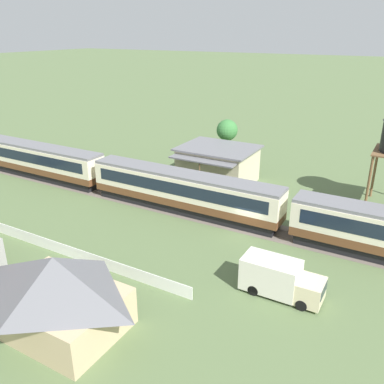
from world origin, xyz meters
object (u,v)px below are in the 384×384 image
Objects in this scene: passenger_train at (185,190)px; parked_car_blue at (266,271)px; delivery_truck_cream at (279,278)px; cottage_grey_roof at (57,292)px; station_building at (218,164)px; yard_tree_0 at (227,130)px.

parked_car_blue is (11.67, -7.65, -1.73)m from passenger_train.
cottage_grey_roof is at bearing -136.78° from delivery_truck_cream.
station_building is at bearing 96.10° from passenger_train.
parked_car_blue is at bearing 51.41° from cottage_grey_roof.
delivery_truck_cream is (13.19, -9.18, -1.04)m from passenger_train.
station_building is 23.67m from delivery_truck_cream.
yard_tree_0 is (-2.92, 16.27, 2.68)m from passenger_train.
station_building is 29.38m from cottage_grey_roof.
passenger_train is at bearing -79.81° from yard_tree_0.
passenger_train is 16.74m from yard_tree_0.
delivery_truck_cream is at bearing -34.82° from passenger_train.
parked_car_blue is 2.27m from delivery_truck_cream.
station_building is 1.40× the size of yard_tree_0.
delivery_truck_cream is (1.53, -1.53, 0.70)m from parked_car_blue.
passenger_train is 14.06m from parked_car_blue.
cottage_grey_roof is 2.03× the size of parked_car_blue.
passenger_train is 11.36× the size of delivery_truck_cream.
station_building is 1.08× the size of cottage_grey_roof.
passenger_train is at bearing 145.18° from delivery_truck_cream.
station_building is 2.18× the size of parked_car_blue.
parked_car_blue is 0.64× the size of yard_tree_0.
parked_car_blue is at bearing -33.25° from passenger_train.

